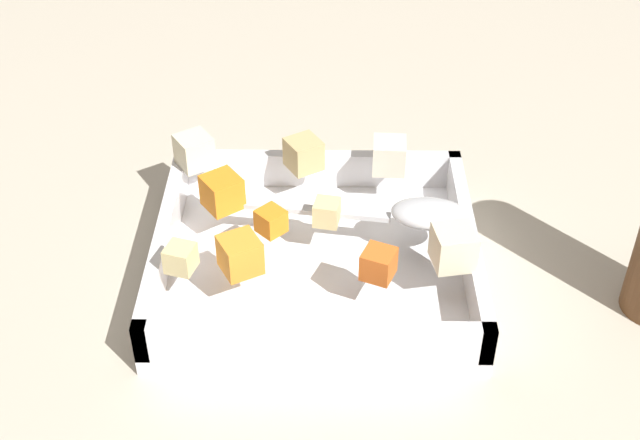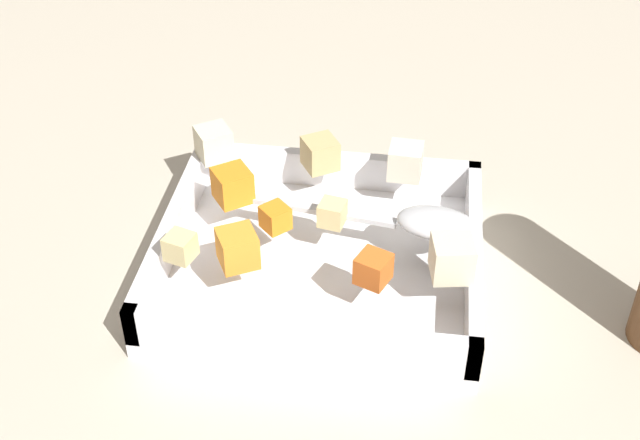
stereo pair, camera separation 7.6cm
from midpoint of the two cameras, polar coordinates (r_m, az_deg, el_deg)
name	(u,v)px [view 2 (the right image)]	position (r m, az deg, el deg)	size (l,w,h in m)	color
ground_plane	(332,267)	(0.81, 3.48, -3.22)	(4.00, 4.00, 0.00)	#BCB29E
baking_dish	(320,260)	(0.79, 2.76, -2.78)	(0.29, 0.26, 0.05)	silver
carrot_chunk_center	(233,185)	(0.79, -3.11, 2.21)	(0.03, 0.03, 0.03)	orange
carrot_chunk_corner_nw	(275,218)	(0.76, -0.14, 0.05)	(0.02, 0.02, 0.02)	orange
carrot_chunk_far_right	(373,269)	(0.71, 6.63, -3.36)	(0.03, 0.03, 0.03)	orange
carrot_chunk_heap_top	(238,248)	(0.72, -2.50, -2.01)	(0.03, 0.03, 0.03)	orange
potato_chunk_under_handle	(214,143)	(0.85, -4.55, 5.04)	(0.03, 0.03, 0.03)	beige
potato_chunk_near_spoon	(320,153)	(0.84, 2.62, 4.34)	(0.03, 0.03, 0.03)	tan
potato_chunk_mid_right	(452,258)	(0.72, 11.76, -2.62)	(0.03, 0.03, 0.03)	beige
potato_chunk_near_right	(329,215)	(0.76, 3.45, 0.21)	(0.02, 0.02, 0.02)	#E0CC89
potato_chunk_mid_left	(180,247)	(0.73, -6.36, -1.89)	(0.02, 0.02, 0.02)	#E0CC89
parsnip_chunk_near_left	(406,161)	(0.83, 8.31, 3.79)	(0.03, 0.03, 0.03)	silver
serving_spoon	(421,222)	(0.77, 9.51, -0.24)	(0.24, 0.06, 0.02)	silver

